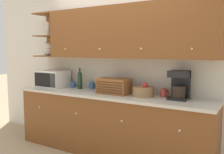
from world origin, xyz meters
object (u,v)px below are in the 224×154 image
object	(u,v)px
bread_box	(114,86)
wine_bottle	(80,80)
mug	(92,86)
mug_patterned_third	(164,93)
microwave	(53,79)
coffee_maker	(179,85)
mug_blue_second	(73,85)
fruit_basket	(143,91)
bowl_stack_on_counter	(101,87)

from	to	relation	value
bread_box	wine_bottle	bearing A→B (deg)	171.28
bread_box	mug	bearing A→B (deg)	158.02
wine_bottle	mug_patterned_third	xyz separation A→B (m)	(1.40, 0.04, -0.10)
mug	microwave	bearing A→B (deg)	-165.52
mug	coffee_maker	bearing A→B (deg)	-5.14
mug_blue_second	mug_patterned_third	distance (m)	1.59
mug_patterned_third	fruit_basket	bearing A→B (deg)	-157.49
bread_box	mug_patterned_third	world-z (taller)	bread_box
fruit_basket	coffee_maker	distance (m)	0.50
wine_bottle	fruit_basket	distance (m)	1.14
wine_bottle	bread_box	world-z (taller)	wine_bottle
bread_box	fruit_basket	world-z (taller)	bread_box
mug_patterned_third	coffee_maker	bearing A→B (deg)	-15.90
mug_patterned_third	coffee_maker	xyz separation A→B (m)	(0.22, -0.06, 0.13)
bread_box	fruit_basket	bearing A→B (deg)	5.81
mug	mug_patterned_third	xyz separation A→B (m)	(1.24, -0.07, 0.00)
fruit_basket	mug_patterned_third	distance (m)	0.28
microwave	mug_patterned_third	xyz separation A→B (m)	(1.93, 0.11, -0.09)
bowl_stack_on_counter	mug	bearing A→B (deg)	164.73
mug_patterned_third	mug_blue_second	bearing A→B (deg)	179.58
microwave	mug_patterned_third	world-z (taller)	microwave
mug_blue_second	bread_box	xyz separation A→B (m)	(0.89, -0.16, 0.06)
microwave	bowl_stack_on_counter	xyz separation A→B (m)	(0.90, 0.12, -0.10)
mug_blue_second	bread_box	bearing A→B (deg)	-10.34
microwave	bread_box	xyz separation A→B (m)	(1.23, -0.04, -0.03)
microwave	mug	size ratio (longest dim) A/B	4.73
mug	mug_patterned_third	world-z (taller)	mug_patterned_third
wine_bottle	fruit_basket	size ratio (longest dim) A/B	1.17
microwave	wine_bottle	world-z (taller)	wine_bottle
fruit_basket	coffee_maker	bearing A→B (deg)	5.19
mug_blue_second	mug	world-z (taller)	mug
wine_bottle	coffee_maker	world-z (taller)	coffee_maker
microwave	bread_box	bearing A→B (deg)	-1.90
microwave	bowl_stack_on_counter	size ratio (longest dim) A/B	2.78
bowl_stack_on_counter	mug_patterned_third	size ratio (longest dim) A/B	1.66
wine_bottle	mug_patterned_third	world-z (taller)	wine_bottle
microwave	mug_patterned_third	distance (m)	1.93
mug_blue_second	coffee_maker	xyz separation A→B (m)	(1.81, -0.07, 0.14)
mug_blue_second	bowl_stack_on_counter	world-z (taller)	mug_blue_second
mug	bread_box	xyz separation A→B (m)	(0.54, -0.22, 0.06)
mug_blue_second	mug_patterned_third	size ratio (longest dim) A/B	0.91
mug	mug_patterned_third	distance (m)	1.24
bowl_stack_on_counter	coffee_maker	distance (m)	1.26
fruit_basket	mug	bearing A→B (deg)	169.87
mug_blue_second	coffee_maker	bearing A→B (deg)	-2.37
wine_bottle	mug_blue_second	bearing A→B (deg)	163.85
coffee_maker	microwave	bearing A→B (deg)	-178.75
mug	bowl_stack_on_counter	xyz separation A→B (m)	(0.21, -0.06, -0.01)
wine_bottle	mug_patterned_third	bearing A→B (deg)	1.78
mug_blue_second	mug	bearing A→B (deg)	9.19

